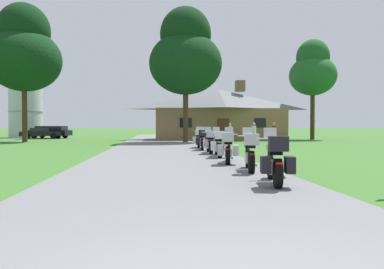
% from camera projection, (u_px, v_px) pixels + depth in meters
% --- Properties ---
extents(ground_plane, '(500.00, 500.00, 0.00)m').
position_uv_depth(ground_plane, '(164.00, 149.00, 22.67)').
color(ground_plane, '#386628').
extents(asphalt_driveway, '(6.40, 80.00, 0.06)m').
position_uv_depth(asphalt_driveway, '(165.00, 151.00, 20.68)').
color(asphalt_driveway, slate).
rests_on(asphalt_driveway, ground).
extents(motorcycle_orange_nearest_to_camera, '(0.97, 2.07, 1.30)m').
position_uv_depth(motorcycle_orange_nearest_to_camera, '(275.00, 161.00, 8.59)').
color(motorcycle_orange_nearest_to_camera, black).
rests_on(motorcycle_orange_nearest_to_camera, asphalt_driveway).
extents(motorcycle_silver_second_in_row, '(0.79, 2.07, 1.30)m').
position_uv_depth(motorcycle_silver_second_in_row, '(250.00, 152.00, 11.25)').
color(motorcycle_silver_second_in_row, black).
rests_on(motorcycle_silver_second_in_row, asphalt_driveway).
extents(motorcycle_black_third_in_row, '(1.00, 2.06, 1.30)m').
position_uv_depth(motorcycle_black_third_in_row, '(228.00, 148.00, 13.49)').
color(motorcycle_black_third_in_row, black).
rests_on(motorcycle_black_third_in_row, asphalt_driveway).
extents(motorcycle_black_fourth_in_row, '(0.78, 2.08, 1.30)m').
position_uv_depth(motorcycle_black_fourth_in_row, '(219.00, 144.00, 16.28)').
color(motorcycle_black_fourth_in_row, black).
rests_on(motorcycle_black_fourth_in_row, asphalt_driveway).
extents(motorcycle_blue_fifth_in_row, '(0.75, 2.08, 1.30)m').
position_uv_depth(motorcycle_blue_fifth_in_row, '(210.00, 142.00, 18.45)').
color(motorcycle_blue_fifth_in_row, black).
rests_on(motorcycle_blue_fifth_in_row, asphalt_driveway).
extents(motorcycle_green_sixth_in_row, '(0.85, 2.08, 1.30)m').
position_uv_depth(motorcycle_green_sixth_in_row, '(202.00, 140.00, 21.15)').
color(motorcycle_green_sixth_in_row, black).
rests_on(motorcycle_green_sixth_in_row, asphalt_driveway).
extents(motorcycle_white_farthest_in_row, '(0.86, 2.08, 1.30)m').
position_uv_depth(motorcycle_white_farthest_in_row, '(199.00, 139.00, 23.32)').
color(motorcycle_white_farthest_in_row, black).
rests_on(motorcycle_white_farthest_in_row, asphalt_driveway).
extents(stone_lodge, '(13.26, 6.37, 6.00)m').
position_uv_depth(stone_lodge, '(218.00, 114.00, 38.11)').
color(stone_lodge, brown).
rests_on(stone_lodge, ground).
extents(bystander_white_shirt_near_lodge, '(0.23, 0.55, 1.67)m').
position_uv_depth(bystander_white_shirt_near_lodge, '(230.00, 131.00, 33.49)').
color(bystander_white_shirt_near_lodge, black).
rests_on(bystander_white_shirt_near_lodge, ground).
extents(bystander_red_shirt_beside_signpost, '(0.30, 0.54, 1.69)m').
position_uv_depth(bystander_red_shirt_beside_signpost, '(274.00, 131.00, 32.52)').
color(bystander_red_shirt_beside_signpost, navy).
rests_on(bystander_red_shirt_beside_signpost, ground).
extents(bystander_white_shirt_by_tree, '(0.26, 0.55, 1.67)m').
position_uv_depth(bystander_white_shirt_by_tree, '(254.00, 132.00, 28.77)').
color(bystander_white_shirt_by_tree, black).
rests_on(bystander_white_shirt_by_tree, ground).
extents(tree_by_lodge_front, '(6.07, 6.07, 11.31)m').
position_uv_depth(tree_by_lodge_front, '(186.00, 55.00, 31.48)').
color(tree_by_lodge_front, '#422D19').
rests_on(tree_by_lodge_front, ground).
extents(tree_left_far, '(6.38, 6.38, 12.08)m').
position_uv_depth(tree_left_far, '(24.00, 51.00, 32.88)').
color(tree_left_far, '#422D19').
rests_on(tree_left_far, ground).
extents(tree_right_of_lodge, '(4.78, 4.78, 10.28)m').
position_uv_depth(tree_right_of_lodge, '(313.00, 70.00, 38.76)').
color(tree_right_of_lodge, '#422D19').
rests_on(tree_right_of_lodge, ground).
extents(metal_silo_distant, '(4.01, 4.01, 7.24)m').
position_uv_depth(metal_silo_distant, '(26.00, 108.00, 45.95)').
color(metal_silo_distant, '#B2B7BC').
rests_on(metal_silo_distant, ground).
extents(parked_black_suv_far_left, '(4.91, 2.89, 1.40)m').
position_uv_depth(parked_black_suv_far_left, '(50.00, 131.00, 43.13)').
color(parked_black_suv_far_left, black).
rests_on(parked_black_suv_far_left, ground).
extents(parked_black_sedan_far_left, '(4.55, 2.98, 1.20)m').
position_uv_depth(parked_black_sedan_far_left, '(40.00, 133.00, 40.93)').
color(parked_black_sedan_far_left, black).
rests_on(parked_black_sedan_far_left, ground).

